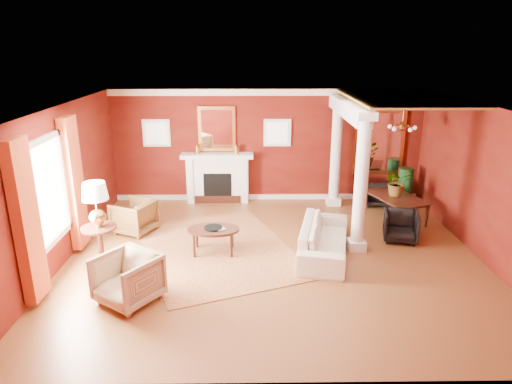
{
  "coord_description": "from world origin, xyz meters",
  "views": [
    {
      "loc": [
        -0.45,
        -8.12,
        4.01
      ],
      "look_at": [
        -0.34,
        0.57,
        1.15
      ],
      "focal_mm": 32.0,
      "sensor_mm": 36.0,
      "label": 1
    }
  ],
  "objects_px": {
    "coffee_table": "(213,231)",
    "side_table": "(97,209)",
    "dining_table": "(396,200)",
    "armchair_leopard": "(134,215)",
    "armchair_stripe": "(127,277)",
    "sofa": "(325,234)"
  },
  "relations": [
    {
      "from": "sofa",
      "to": "side_table",
      "type": "bearing_deg",
      "value": 107.05
    },
    {
      "from": "coffee_table",
      "to": "armchair_stripe",
      "type": "bearing_deg",
      "value": -124.71
    },
    {
      "from": "armchair_leopard",
      "to": "coffee_table",
      "type": "height_order",
      "value": "armchair_leopard"
    },
    {
      "from": "side_table",
      "to": "coffee_table",
      "type": "bearing_deg",
      "value": 11.89
    },
    {
      "from": "armchair_stripe",
      "to": "side_table",
      "type": "bearing_deg",
      "value": 157.37
    },
    {
      "from": "armchair_stripe",
      "to": "side_table",
      "type": "height_order",
      "value": "side_table"
    },
    {
      "from": "dining_table",
      "to": "side_table",
      "type": "bearing_deg",
      "value": 90.84
    },
    {
      "from": "sofa",
      "to": "dining_table",
      "type": "height_order",
      "value": "dining_table"
    },
    {
      "from": "armchair_leopard",
      "to": "side_table",
      "type": "distance_m",
      "value": 1.67
    },
    {
      "from": "sofa",
      "to": "dining_table",
      "type": "bearing_deg",
      "value": -33.6
    },
    {
      "from": "coffee_table",
      "to": "dining_table",
      "type": "relative_size",
      "value": 0.64
    },
    {
      "from": "armchair_stripe",
      "to": "coffee_table",
      "type": "height_order",
      "value": "armchair_stripe"
    },
    {
      "from": "coffee_table",
      "to": "side_table",
      "type": "xyz_separation_m",
      "value": [
        -2.09,
        -0.44,
        0.63
      ]
    },
    {
      "from": "armchair_stripe",
      "to": "side_table",
      "type": "distance_m",
      "value": 1.72
    },
    {
      "from": "armchair_leopard",
      "to": "dining_table",
      "type": "relative_size",
      "value": 0.51
    },
    {
      "from": "armchair_leopard",
      "to": "armchair_stripe",
      "type": "relative_size",
      "value": 0.91
    },
    {
      "from": "side_table",
      "to": "dining_table",
      "type": "xyz_separation_m",
      "value": [
        6.27,
        2.29,
        -0.65
      ]
    },
    {
      "from": "coffee_table",
      "to": "side_table",
      "type": "bearing_deg",
      "value": -168.11
    },
    {
      "from": "sofa",
      "to": "dining_table",
      "type": "xyz_separation_m",
      "value": [
        1.99,
        1.93,
        0.01
      ]
    },
    {
      "from": "armchair_stripe",
      "to": "sofa",
      "type": "bearing_deg",
      "value": 61.65
    },
    {
      "from": "side_table",
      "to": "dining_table",
      "type": "bearing_deg",
      "value": 20.05
    },
    {
      "from": "coffee_table",
      "to": "dining_table",
      "type": "bearing_deg",
      "value": 23.84
    }
  ]
}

